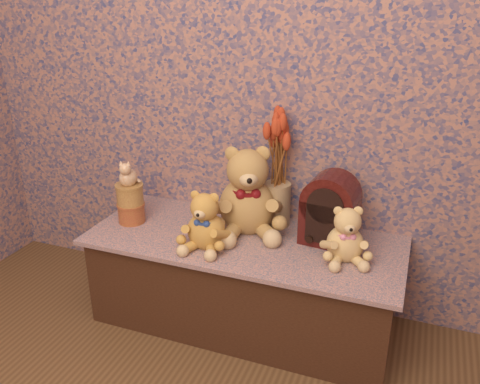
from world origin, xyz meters
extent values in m
cube|color=#394376|center=(0.00, 1.50, 1.30)|extent=(3.00, 0.10, 2.60)
cube|color=#374F71|center=(0.00, 1.22, 0.22)|extent=(1.38, 0.58, 0.43)
cylinder|color=tan|center=(0.09, 1.41, 0.53)|extent=(0.15, 0.15, 0.20)
cylinder|color=#B97836|center=(-0.55, 1.20, 0.48)|extent=(0.16, 0.16, 0.09)
cylinder|color=#DCC060|center=(-0.55, 1.20, 0.57)|extent=(0.15, 0.15, 0.10)
camera|label=1|loc=(0.67, -0.60, 1.45)|focal=37.02mm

